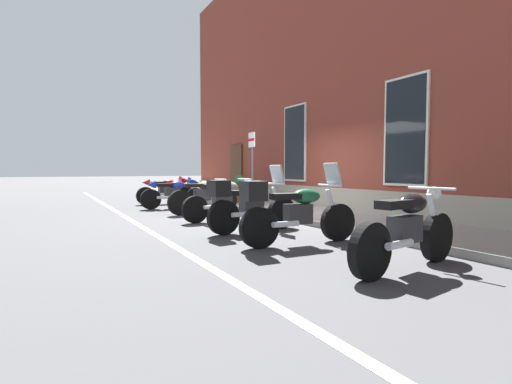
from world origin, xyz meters
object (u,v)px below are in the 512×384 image
at_px(motorcycle_silver_touring, 250,204).
at_px(parking_sign, 252,158).
at_px(barrel_planter, 240,191).
at_px(motorcycle_grey_naked, 225,200).
at_px(motorcycle_black_naked, 408,230).
at_px(motorcycle_red_sport, 168,189).
at_px(motorcycle_blue_sport, 176,191).
at_px(motorcycle_yellow_naked, 204,196).
at_px(motorcycle_green_touring, 295,211).

relative_size(motorcycle_silver_touring, parking_sign, 0.91).
relative_size(motorcycle_silver_touring, barrel_planter, 2.20).
bearing_deg(motorcycle_grey_naked, parking_sign, 137.30).
distance_m(motorcycle_black_naked, parking_sign, 7.27).
bearing_deg(parking_sign, motorcycle_red_sport, -154.48).
xyz_separation_m(motorcycle_blue_sport, motorcycle_yellow_naked, (1.89, 0.22, -0.05)).
bearing_deg(motorcycle_blue_sport, motorcycle_green_touring, -0.90).
bearing_deg(barrel_planter, motorcycle_blue_sport, -97.68).
height_order(motorcycle_grey_naked, motorcycle_green_touring, motorcycle_green_touring).
bearing_deg(motorcycle_silver_touring, motorcycle_grey_naked, 171.79).
bearing_deg(motorcycle_blue_sport, motorcycle_black_naked, 1.52).
height_order(motorcycle_blue_sport, motorcycle_green_touring, motorcycle_green_touring).
bearing_deg(motorcycle_blue_sport, motorcycle_red_sport, 172.25).
height_order(motorcycle_yellow_naked, motorcycle_green_touring, motorcycle_green_touring).
bearing_deg(motorcycle_black_naked, motorcycle_green_touring, -170.03).
xyz_separation_m(motorcycle_blue_sport, motorcycle_black_naked, (8.67, 0.23, -0.05)).
xyz_separation_m(motorcycle_grey_naked, motorcycle_black_naked, (5.13, 0.12, -0.00)).
xyz_separation_m(motorcycle_black_naked, barrel_planter, (-8.39, 1.87, 0.02)).
distance_m(motorcycle_yellow_naked, motorcycle_black_naked, 6.78).
bearing_deg(motorcycle_green_touring, motorcycle_silver_touring, -178.68).
distance_m(motorcycle_silver_touring, barrel_planter, 5.46).
xyz_separation_m(motorcycle_yellow_naked, motorcycle_black_naked, (6.78, 0.01, 0.00)).
relative_size(motorcycle_blue_sport, motorcycle_green_touring, 0.98).
height_order(motorcycle_blue_sport, motorcycle_silver_touring, motorcycle_silver_touring).
relative_size(motorcycle_green_touring, barrel_planter, 2.31).
height_order(motorcycle_black_naked, barrel_planter, barrel_planter).
distance_m(motorcycle_grey_naked, barrel_planter, 3.82).
bearing_deg(barrel_planter, motorcycle_silver_touring, -24.23).
height_order(motorcycle_yellow_naked, motorcycle_silver_touring, motorcycle_silver_touring).
height_order(parking_sign, barrel_planter, parking_sign).
relative_size(motorcycle_red_sport, barrel_planter, 2.30).
bearing_deg(motorcycle_red_sport, motorcycle_silver_touring, -3.06).
distance_m(motorcycle_grey_naked, parking_sign, 2.78).
bearing_deg(barrel_planter, parking_sign, -10.78).
relative_size(motorcycle_yellow_naked, barrel_planter, 2.27).
height_order(motorcycle_silver_touring, motorcycle_green_touring, motorcycle_green_touring).
bearing_deg(barrel_planter, motorcycle_black_naked, -12.58).
xyz_separation_m(motorcycle_silver_touring, motorcycle_black_naked, (3.40, 0.37, -0.06)).
bearing_deg(motorcycle_green_touring, motorcycle_yellow_naked, 176.12).
distance_m(motorcycle_silver_touring, motorcycle_black_naked, 3.42).
height_order(motorcycle_grey_naked, motorcycle_silver_touring, motorcycle_silver_touring).
bearing_deg(parking_sign, motorcycle_yellow_naked, -82.01).
bearing_deg(motorcycle_yellow_naked, motorcycle_blue_sport, -173.27).
height_order(motorcycle_blue_sport, motorcycle_yellow_naked, motorcycle_blue_sport).
bearing_deg(motorcycle_red_sport, parking_sign, 25.52).
height_order(motorcycle_red_sport, parking_sign, parking_sign).
distance_m(motorcycle_red_sport, motorcycle_blue_sport, 1.72).
bearing_deg(motorcycle_red_sport, motorcycle_green_touring, -2.29).
distance_m(motorcycle_blue_sport, motorcycle_black_naked, 8.67).
bearing_deg(motorcycle_yellow_naked, motorcycle_black_naked, 0.06).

